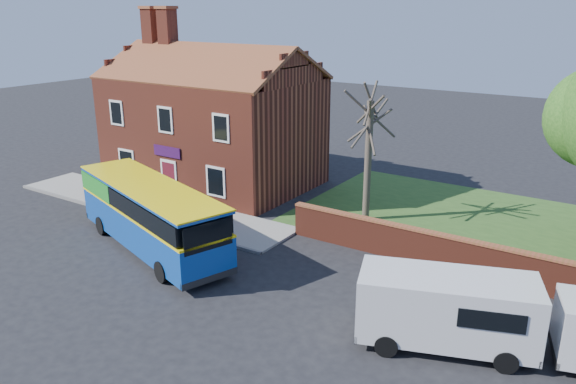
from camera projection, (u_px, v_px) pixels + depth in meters
The scene contains 9 objects.
ground at pixel (164, 278), 23.00m from camera, with size 120.00×120.00×0.00m, color black.
pavement at pixel (148, 206), 31.19m from camera, with size 18.00×3.50×0.12m, color gray.
kerb at pixel (124, 215), 29.80m from camera, with size 18.00×0.15×0.14m, color slate.
grass_strip at pixel (561, 241), 26.54m from camera, with size 26.00×12.00×0.04m, color #426B28.
shop_building at pixel (213, 129), 34.72m from camera, with size 12.30×8.13×10.50m.
boundary_wall at pixel (539, 274), 21.53m from camera, with size 22.00×0.38×1.60m.
bus at pixel (148, 211), 25.44m from camera, with size 10.36×5.55×3.07m.
van_near at pixel (447, 308), 17.98m from camera, with size 6.03×3.98×2.46m.
bare_tree at pixel (368, 155), 28.19m from camera, with size 2.55×3.04×6.80m.
Camera 1 is at (15.63, -14.55, 10.54)m, focal length 35.00 mm.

